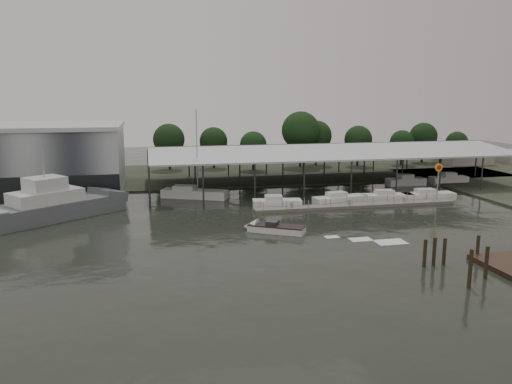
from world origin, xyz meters
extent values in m
plane|color=black|center=(0.00, 0.00, 0.00)|extent=(200.00, 200.00, 0.00)
cube|color=#3C4332|center=(0.00, 42.00, 0.10)|extent=(140.00, 30.00, 0.30)
cube|color=#A8ADB3|center=(-28.00, 30.00, 5.00)|extent=(24.00, 20.00, 10.00)
cube|color=black|center=(-28.00, 19.95, 2.00)|extent=(24.00, 0.30, 4.00)
cube|color=silver|center=(-28.00, 30.00, 10.20)|extent=(24.50, 20.50, 0.60)
cube|color=#2F3234|center=(17.00, 28.00, 6.76)|extent=(58.00, 0.40, 0.30)
cylinder|color=#2F3234|center=(-12.00, 16.50, 2.75)|extent=(0.24, 0.24, 5.50)
cylinder|color=#2F3234|center=(-12.00, 39.50, 2.75)|extent=(0.24, 0.24, 5.50)
cylinder|color=#2F3234|center=(46.00, 39.50, 2.75)|extent=(0.24, 0.24, 5.50)
cube|color=slate|center=(-30.00, 14.00, 0.25)|extent=(3.00, 18.00, 0.50)
cube|color=slate|center=(15.00, 10.00, 0.20)|extent=(28.00, 2.00, 0.40)
cylinder|color=#95989B|center=(2.00, 9.10, 0.80)|extent=(0.10, 0.10, 1.20)
cylinder|color=#95989B|center=(28.00, 10.90, 0.80)|extent=(0.10, 0.10, 1.20)
cube|color=#95989B|center=(14.00, 10.00, 0.70)|extent=(0.30, 0.30, 0.70)
cylinder|color=#95989B|center=(27.00, 10.00, 2.50)|extent=(0.16, 0.16, 5.00)
cylinder|color=yellow|center=(27.00, 10.00, 5.00)|extent=(1.10, 0.12, 1.10)
cylinder|color=red|center=(27.00, 9.93, 5.00)|extent=(0.70, 0.05, 0.70)
cube|color=gray|center=(55.00, 45.00, 2.00)|extent=(10.00, 8.00, 4.00)
cube|color=#5A5F63|center=(-23.35, 12.10, 0.90)|extent=(16.51, 14.42, 2.40)
cube|color=#5A5F63|center=(-17.47, 16.67, 1.90)|extent=(5.56, 5.86, 1.81)
cube|color=silver|center=(-24.15, 11.48, 2.69)|extent=(8.89, 8.23, 1.80)
cube|color=silver|center=(-24.15, 11.48, 4.39)|extent=(5.44, 5.36, 1.61)
cylinder|color=#95989B|center=(-24.15, 11.48, 6.79)|extent=(0.18, 0.18, 3.50)
cube|color=white|center=(-5.55, 20.89, 0.50)|extent=(9.88, 6.34, 1.40)
cube|color=silver|center=(-6.96, 21.53, 1.40)|extent=(3.56, 2.91, 0.80)
cylinder|color=#95989B|center=(-5.11, 20.70, 6.90)|extent=(0.16, 0.16, 11.89)
cylinder|color=#95989B|center=(-6.69, 21.41, 1.90)|extent=(3.24, 1.55, 0.12)
cube|color=white|center=(1.35, 0.04, 0.35)|extent=(6.31, 4.87, 0.90)
cone|color=white|center=(-1.24, 1.58, 0.35)|extent=(2.40, 2.54, 2.00)
cube|color=black|center=(1.35, 0.04, 0.75)|extent=(6.34, 4.92, 0.12)
cube|color=#2F3234|center=(0.93, 0.29, 1.00)|extent=(1.75, 1.82, 0.50)
cube|color=silver|center=(6.57, -3.08, 0.02)|extent=(2.30, 1.50, 0.04)
cube|color=silver|center=(9.15, -4.61, 0.02)|extent=(3.10, 2.00, 0.04)
cube|color=silver|center=(11.72, -6.15, 0.02)|extent=(3.90, 2.50, 0.04)
cube|color=white|center=(4.60, 12.15, 0.50)|extent=(6.73, 3.12, 1.10)
cube|color=silver|center=(4.10, 12.15, 1.30)|extent=(2.48, 1.92, 0.70)
cube|color=white|center=(13.70, 12.61, 0.50)|extent=(7.87, 3.49, 1.10)
cube|color=silver|center=(13.20, 12.61, 1.30)|extent=(2.90, 2.05, 0.70)
cube|color=white|center=(20.90, 12.63, 0.50)|extent=(7.40, 2.82, 1.10)
cube|color=silver|center=(20.40, 12.63, 1.30)|extent=(2.66, 1.82, 0.70)
cube|color=white|center=(27.00, 12.19, 0.50)|extent=(7.74, 2.44, 1.10)
cube|color=silver|center=(26.50, 12.19, 1.30)|extent=(2.74, 1.69, 0.70)
cylinder|color=#352A1A|center=(13.05, -13.43, 0.89)|extent=(0.32, 0.32, 2.99)
cylinder|color=#352A1A|center=(14.44, -17.17, 1.04)|extent=(0.32, 0.32, 3.28)
cylinder|color=#352A1A|center=(11.09, -13.54, 0.92)|extent=(0.32, 0.32, 3.04)
cylinder|color=#352A1A|center=(12.06, -13.43, 0.96)|extent=(0.32, 0.32, 3.12)
cylinder|color=#352A1A|center=(17.12, -12.43, 0.77)|extent=(0.32, 0.32, 2.74)
cylinder|color=#352A1A|center=(11.82, -18.76, 1.25)|extent=(0.32, 0.32, 3.70)
cylinder|color=black|center=(-7.76, 49.57, 2.23)|extent=(0.50, 0.50, 4.47)
sphere|color=#193314|center=(-7.76, 49.57, 6.25)|extent=(6.25, 6.25, 6.25)
cylinder|color=black|center=(1.18, 49.90, 2.04)|extent=(0.50, 0.50, 4.08)
sphere|color=#193314|center=(1.18, 49.90, 5.71)|extent=(5.71, 5.71, 5.71)
cylinder|color=black|center=(8.37, 44.87, 1.89)|extent=(0.50, 0.50, 3.78)
sphere|color=#193314|center=(8.37, 44.87, 5.29)|extent=(5.29, 5.29, 5.29)
cylinder|color=black|center=(18.87, 47.52, 2.78)|extent=(0.50, 0.50, 5.56)
sphere|color=#193314|center=(18.87, 47.52, 7.79)|extent=(7.79, 7.79, 7.79)
cylinder|color=black|center=(22.95, 49.34, 2.31)|extent=(0.50, 0.50, 4.62)
sphere|color=#193314|center=(22.95, 49.34, 6.46)|extent=(6.46, 6.46, 6.46)
cylinder|color=black|center=(31.20, 46.54, 2.07)|extent=(0.50, 0.50, 4.14)
sphere|color=#193314|center=(31.20, 46.54, 5.79)|extent=(5.79, 5.79, 5.79)
cylinder|color=black|center=(40.95, 45.98, 1.82)|extent=(0.50, 0.50, 3.64)
sphere|color=#193314|center=(40.95, 45.98, 5.09)|extent=(5.09, 5.09, 5.09)
cylinder|color=black|center=(47.36, 48.44, 2.15)|extent=(0.50, 0.50, 4.30)
sphere|color=#193314|center=(47.36, 48.44, 6.02)|extent=(6.02, 6.02, 6.02)
cylinder|color=black|center=(54.22, 46.21, 1.70)|extent=(0.50, 0.50, 3.40)
sphere|color=#193314|center=(54.22, 46.21, 4.76)|extent=(4.76, 4.76, 4.76)
camera|label=1|loc=(-12.16, -50.91, 14.54)|focal=35.00mm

